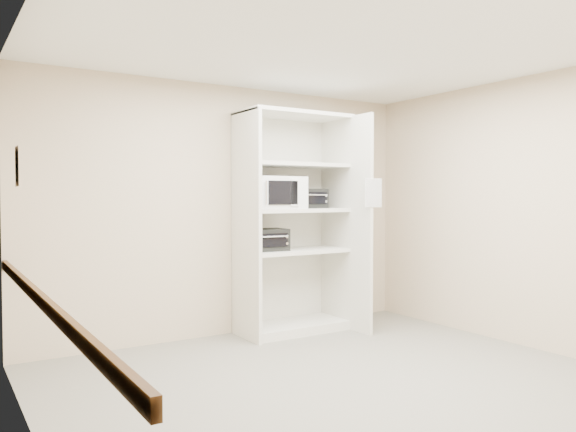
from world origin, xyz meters
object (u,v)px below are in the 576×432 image
microwave (275,193)px  toaster_oven_upper (308,198)px  toaster_oven_lower (266,240)px  shelving_unit (297,230)px

microwave → toaster_oven_upper: microwave is taller
microwave → toaster_oven_lower: 0.51m
shelving_unit → toaster_oven_lower: 0.41m
microwave → toaster_oven_lower: (-0.07, 0.06, -0.50)m
shelving_unit → microwave: (-0.32, -0.06, 0.41)m
shelving_unit → toaster_oven_upper: (0.19, 0.06, 0.35)m
toaster_oven_upper → toaster_oven_lower: size_ratio=0.90×
microwave → toaster_oven_upper: bearing=11.4°
toaster_oven_upper → toaster_oven_lower: 0.74m
microwave → toaster_oven_upper: (0.51, 0.12, -0.06)m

